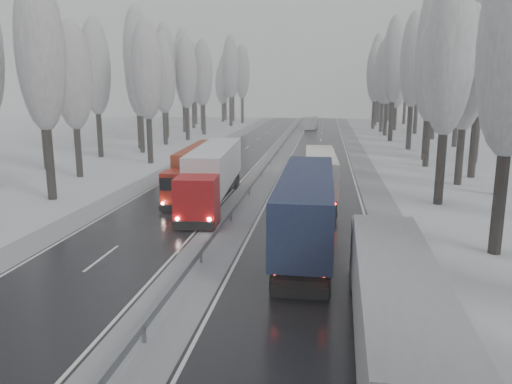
% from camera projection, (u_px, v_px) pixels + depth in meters
% --- Properties ---
extents(carriageway_right, '(7.50, 200.00, 0.03)m').
position_uv_depth(carriageway_right, '(315.00, 192.00, 41.68)').
color(carriageway_right, black).
rests_on(carriageway_right, ground).
extents(carriageway_left, '(7.50, 200.00, 0.03)m').
position_uv_depth(carriageway_left, '(193.00, 189.00, 43.10)').
color(carriageway_left, black).
rests_on(carriageway_left, ground).
extents(median_slush, '(3.00, 200.00, 0.04)m').
position_uv_depth(median_slush, '(253.00, 190.00, 42.39)').
color(median_slush, '#96989D').
rests_on(median_slush, ground).
extents(shoulder_right, '(2.40, 200.00, 0.04)m').
position_uv_depth(shoulder_right, '(375.00, 194.00, 41.01)').
color(shoulder_right, '#96989D').
rests_on(shoulder_right, ground).
extents(shoulder_left, '(2.40, 200.00, 0.04)m').
position_uv_depth(shoulder_left, '(138.00, 187.00, 43.77)').
color(shoulder_left, '#96989D').
rests_on(shoulder_left, ground).
extents(median_guardrail, '(0.12, 200.00, 0.76)m').
position_uv_depth(median_guardrail, '(253.00, 184.00, 42.26)').
color(median_guardrail, slate).
rests_on(median_guardrail, ground).
extents(tree_18, '(3.60, 3.60, 16.58)m').
position_uv_depth(tree_18, '(449.00, 57.00, 35.34)').
color(tree_18, black).
rests_on(tree_18, ground).
extents(tree_19, '(3.60, 3.60, 14.57)m').
position_uv_depth(tree_19, '(509.00, 77.00, 38.74)').
color(tree_19, black).
rests_on(tree_19, ground).
extents(tree_20, '(3.60, 3.60, 15.71)m').
position_uv_depth(tree_20, '(467.00, 69.00, 42.88)').
color(tree_20, black).
rests_on(tree_20, ground).
extents(tree_21, '(3.60, 3.60, 18.62)m').
position_uv_depth(tree_21, '(482.00, 50.00, 46.07)').
color(tree_21, black).
rests_on(tree_21, ground).
extents(tree_22, '(3.60, 3.60, 15.86)m').
position_uv_depth(tree_22, '(432.00, 71.00, 53.08)').
color(tree_22, black).
rests_on(tree_22, ground).
extents(tree_23, '(3.60, 3.60, 13.55)m').
position_uv_depth(tree_23, '(481.00, 86.00, 56.42)').
color(tree_23, black).
rests_on(tree_23, ground).
extents(tree_24, '(3.60, 3.60, 20.49)m').
position_uv_depth(tree_24, '(432.00, 47.00, 57.61)').
color(tree_24, black).
rests_on(tree_24, ground).
extents(tree_25, '(3.60, 3.60, 19.44)m').
position_uv_depth(tree_25, '(484.00, 54.00, 60.68)').
color(tree_25, black).
rests_on(tree_25, ground).
extents(tree_26, '(3.60, 3.60, 18.78)m').
position_uv_depth(tree_26, '(414.00, 61.00, 67.81)').
color(tree_26, black).
rests_on(tree_26, ground).
extents(tree_27, '(3.60, 3.60, 17.62)m').
position_uv_depth(tree_27, '(460.00, 67.00, 70.87)').
color(tree_27, black).
rests_on(tree_27, ground).
extents(tree_28, '(3.60, 3.60, 19.62)m').
position_uv_depth(tree_28, '(394.00, 61.00, 78.21)').
color(tree_28, black).
rests_on(tree_28, ground).
extents(tree_29, '(3.60, 3.60, 18.11)m').
position_uv_depth(tree_29, '(437.00, 68.00, 81.29)').
color(tree_29, black).
rests_on(tree_29, ground).
extents(tree_30, '(3.60, 3.60, 17.86)m').
position_uv_depth(tree_30, '(388.00, 70.00, 87.86)').
color(tree_30, black).
rests_on(tree_30, ground).
extents(tree_31, '(3.60, 3.60, 18.58)m').
position_uv_depth(tree_31, '(419.00, 68.00, 90.84)').
color(tree_31, black).
rests_on(tree_31, ground).
extents(tree_32, '(3.60, 3.60, 17.33)m').
position_uv_depth(tree_32, '(384.00, 73.00, 95.19)').
color(tree_32, black).
rests_on(tree_32, ground).
extents(tree_33, '(3.60, 3.60, 14.33)m').
position_uv_depth(tree_33, '(397.00, 83.00, 99.04)').
color(tree_33, black).
rests_on(tree_33, ground).
extents(tree_34, '(3.60, 3.60, 17.63)m').
position_uv_depth(tree_34, '(375.00, 73.00, 102.16)').
color(tree_34, black).
rests_on(tree_34, ground).
extents(tree_35, '(3.60, 3.60, 18.25)m').
position_uv_depth(tree_35, '(418.00, 71.00, 104.71)').
color(tree_35, black).
rests_on(tree_35, ground).
extents(tree_36, '(3.60, 3.60, 20.23)m').
position_uv_depth(tree_36, '(378.00, 67.00, 111.18)').
color(tree_36, black).
rests_on(tree_36, ground).
extents(tree_37, '(3.60, 3.60, 16.37)m').
position_uv_depth(tree_37, '(406.00, 78.00, 114.62)').
color(tree_37, black).
rests_on(tree_37, ground).
extents(tree_38, '(3.60, 3.60, 17.97)m').
position_uv_depth(tree_38, '(380.00, 74.00, 121.48)').
color(tree_38, black).
rests_on(tree_38, ground).
extents(tree_39, '(3.60, 3.60, 16.19)m').
position_uv_depth(tree_39, '(390.00, 79.00, 125.21)').
color(tree_39, black).
rests_on(tree_39, ground).
extents(tree_58, '(3.60, 3.60, 17.21)m').
position_uv_depth(tree_58, '(40.00, 53.00, 36.87)').
color(tree_58, black).
rests_on(tree_58, ground).
extents(tree_60, '(3.60, 3.60, 14.84)m').
position_uv_depth(tree_60, '(73.00, 77.00, 46.88)').
color(tree_60, black).
rests_on(tree_60, ground).
extents(tree_61, '(3.60, 3.60, 13.95)m').
position_uv_depth(tree_61, '(40.00, 83.00, 51.65)').
color(tree_61, black).
rests_on(tree_61, ground).
extents(tree_62, '(3.60, 3.60, 16.04)m').
position_uv_depth(tree_62, '(147.00, 71.00, 55.43)').
color(tree_62, black).
rests_on(tree_62, ground).
extents(tree_63, '(3.60, 3.60, 16.88)m').
position_uv_depth(tree_63, '(95.00, 68.00, 60.27)').
color(tree_63, black).
rests_on(tree_63, ground).
extents(tree_64, '(3.60, 3.60, 15.42)m').
position_uv_depth(tree_64, '(139.00, 76.00, 64.81)').
color(tree_64, black).
rests_on(tree_64, ground).
extents(tree_65, '(3.60, 3.60, 19.48)m').
position_uv_depth(tree_65, '(136.00, 58.00, 68.39)').
color(tree_65, black).
rests_on(tree_65, ground).
extents(tree_66, '(3.60, 3.60, 15.23)m').
position_uv_depth(tree_66, '(164.00, 78.00, 74.15)').
color(tree_66, black).
rests_on(tree_66, ground).
extents(tree_67, '(3.60, 3.60, 17.09)m').
position_uv_depth(tree_67, '(163.00, 71.00, 77.97)').
color(tree_67, black).
rests_on(tree_67, ground).
extents(tree_68, '(3.60, 3.60, 16.65)m').
position_uv_depth(tree_68, '(186.00, 73.00, 80.30)').
color(tree_68, black).
rests_on(tree_68, ground).
extents(tree_69, '(3.60, 3.60, 19.35)m').
position_uv_depth(tree_69, '(165.00, 64.00, 84.48)').
color(tree_69, black).
rests_on(tree_69, ground).
extents(tree_70, '(3.60, 3.60, 17.09)m').
position_uv_depth(tree_70, '(203.00, 73.00, 89.97)').
color(tree_70, black).
rests_on(tree_70, ground).
extents(tree_71, '(3.60, 3.60, 19.61)m').
position_uv_depth(tree_71, '(183.00, 65.00, 94.16)').
color(tree_71, black).
rests_on(tree_71, ground).
extents(tree_72, '(3.60, 3.60, 15.11)m').
position_uv_depth(tree_72, '(201.00, 81.00, 99.64)').
color(tree_72, black).
rests_on(tree_72, ground).
extents(tree_73, '(3.60, 3.60, 17.22)m').
position_uv_depth(tree_73, '(193.00, 74.00, 103.63)').
color(tree_73, black).
rests_on(tree_73, ground).
extents(tree_74, '(3.60, 3.60, 19.68)m').
position_uv_depth(tree_74, '(230.00, 68.00, 108.97)').
color(tree_74, black).
rests_on(tree_74, ground).
extents(tree_75, '(3.60, 3.60, 18.60)m').
position_uv_depth(tree_75, '(195.00, 72.00, 114.23)').
color(tree_75, black).
rests_on(tree_75, ground).
extents(tree_76, '(3.60, 3.60, 18.55)m').
position_uv_depth(tree_76, '(242.00, 72.00, 118.08)').
color(tree_76, black).
rests_on(tree_76, ground).
extents(tree_77, '(3.60, 3.60, 14.32)m').
position_uv_depth(tree_77, '(223.00, 84.00, 123.28)').
color(tree_77, black).
rests_on(tree_77, ground).
extents(tree_78, '(3.60, 3.60, 19.55)m').
position_uv_depth(tree_78, '(233.00, 70.00, 124.81)').
color(tree_78, black).
rests_on(tree_78, ground).
extents(tree_79, '(3.60, 3.60, 17.07)m').
position_uv_depth(tree_79, '(225.00, 77.00, 129.39)').
color(tree_79, black).
rests_on(tree_79, ground).
extents(truck_grey_tarp, '(2.66, 14.43, 3.68)m').
position_uv_depth(truck_grey_tarp, '(393.00, 301.00, 15.45)').
color(truck_grey_tarp, '#55555A').
rests_on(truck_grey_tarp, ground).
extents(truck_blue_box, '(2.67, 16.59, 4.25)m').
position_uv_depth(truck_blue_box, '(307.00, 203.00, 27.03)').
color(truck_blue_box, navy).
rests_on(truck_blue_box, ground).
extents(truck_cream_box, '(2.73, 14.18, 3.62)m').
position_uv_depth(truck_cream_box, '(320.00, 170.00, 39.84)').
color(truck_cream_box, '#ACA998').
rests_on(truck_cream_box, ground).
extents(box_truck_distant, '(2.55, 7.12, 2.62)m').
position_uv_depth(box_truck_distant, '(311.00, 123.00, 102.30)').
color(box_truck_distant, '#BABDC1').
rests_on(box_truck_distant, ground).
extents(truck_red_white, '(3.66, 16.42, 4.18)m').
position_uv_depth(truck_red_white, '(213.00, 171.00, 37.50)').
color(truck_red_white, '#A3090B').
rests_on(truck_red_white, ground).
extents(truck_red_red, '(2.85, 14.18, 3.62)m').
position_uv_depth(truck_red_red, '(198.00, 166.00, 41.98)').
color(truck_red_red, '#B8190A').
rests_on(truck_red_red, ground).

